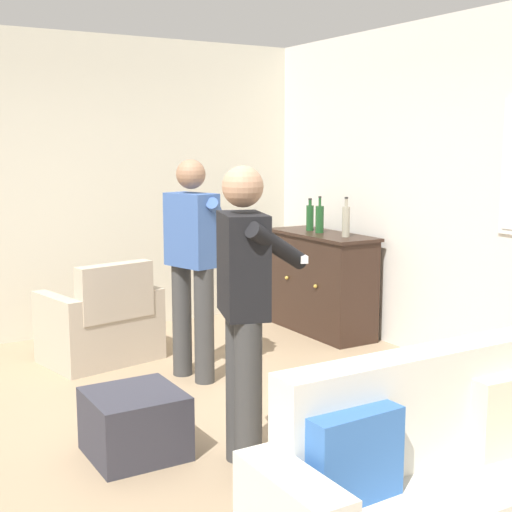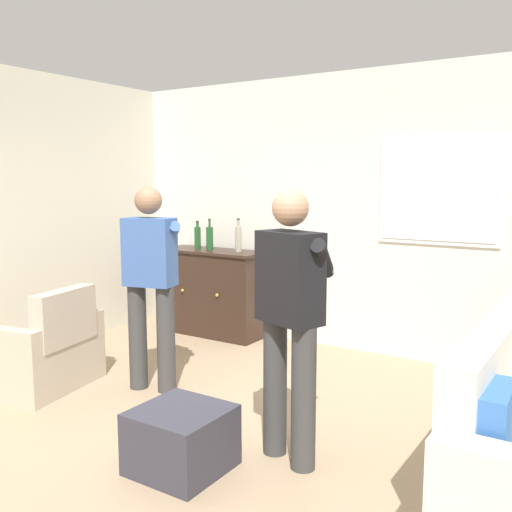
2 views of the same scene
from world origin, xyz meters
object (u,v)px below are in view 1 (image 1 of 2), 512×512
(bottle_wine_green, at_px, (310,217))
(person_standing_right, at_px, (245,304))
(couch, at_px, (510,467))
(armchair, at_px, (102,327))
(ottoman, at_px, (135,423))
(sideboard_cabinet, at_px, (321,283))
(person_standing_left, at_px, (193,258))
(bottle_liquor_amber, at_px, (320,219))
(bottle_spirits_clear, at_px, (346,221))

(bottle_wine_green, bearing_deg, person_standing_right, -41.17)
(couch, bearing_deg, person_standing_right, -151.79)
(armchair, height_order, bottle_wine_green, bottle_wine_green)
(armchair, xyz_separation_m, ottoman, (1.85, -0.43, -0.10))
(armchair, relative_size, sideboard_cabinet, 0.80)
(person_standing_left, bearing_deg, sideboard_cabinet, 110.93)
(bottle_wine_green, bearing_deg, armchair, -88.28)
(ottoman, distance_m, person_standing_left, 1.59)
(ottoman, bearing_deg, bottle_liquor_amber, 124.20)
(armchair, distance_m, bottle_wine_green, 2.28)
(couch, relative_size, person_standing_left, 1.55)
(sideboard_cabinet, relative_size, person_standing_right, 0.74)
(person_standing_right, bearing_deg, person_standing_left, 164.26)
(couch, relative_size, bottle_wine_green, 8.24)
(bottle_wine_green, distance_m, bottle_spirits_clear, 0.56)
(sideboard_cabinet, distance_m, person_standing_right, 3.06)
(person_standing_right, bearing_deg, armchair, -179.28)
(bottle_liquor_amber, height_order, ottoman, bottle_liquor_amber)
(armchair, height_order, ottoman, armchair)
(bottle_wine_green, relative_size, bottle_liquor_amber, 0.91)
(bottle_liquor_amber, xyz_separation_m, person_standing_left, (0.66, -1.64, -0.16))
(couch, bearing_deg, ottoman, -146.86)
(bottle_wine_green, height_order, ottoman, bottle_wine_green)
(couch, relative_size, bottle_spirits_clear, 7.15)
(sideboard_cabinet, relative_size, bottle_wine_green, 3.93)
(armchair, relative_size, person_standing_right, 0.59)
(bottle_liquor_amber, distance_m, bottle_spirits_clear, 0.37)
(ottoman, bearing_deg, bottle_spirits_clear, 117.84)
(armchair, bearing_deg, person_standing_left, 30.90)
(couch, distance_m, armchair, 3.64)
(bottle_wine_green, bearing_deg, couch, -21.57)
(couch, bearing_deg, sideboard_cabinet, 157.41)
(bottle_liquor_amber, bearing_deg, armchair, -93.35)
(bottle_spirits_clear, xyz_separation_m, person_standing_right, (1.84, -2.11, -0.17))
(armchair, height_order, bottle_spirits_clear, bottle_spirits_clear)
(sideboard_cabinet, distance_m, bottle_wine_green, 0.65)
(couch, xyz_separation_m, sideboard_cabinet, (-3.42, 1.42, 0.13))
(bottle_liquor_amber, distance_m, person_standing_right, 3.04)
(bottle_spirits_clear, bearing_deg, sideboard_cabinet, -176.87)
(sideboard_cabinet, xyz_separation_m, person_standing_left, (0.63, -1.65, 0.46))
(bottle_spirits_clear, distance_m, person_standing_left, 1.70)
(person_standing_right, bearing_deg, ottoman, -136.52)
(bottle_liquor_amber, height_order, person_standing_right, person_standing_right)
(bottle_liquor_amber, relative_size, ottoman, 0.67)
(bottle_spirits_clear, distance_m, person_standing_right, 2.80)
(person_standing_left, bearing_deg, bottle_wine_green, 116.98)
(couch, distance_m, bottle_liquor_amber, 3.81)
(bottle_spirits_clear, height_order, person_standing_left, person_standing_left)
(sideboard_cabinet, relative_size, bottle_spirits_clear, 3.41)
(bottle_liquor_amber, bearing_deg, couch, -22.35)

